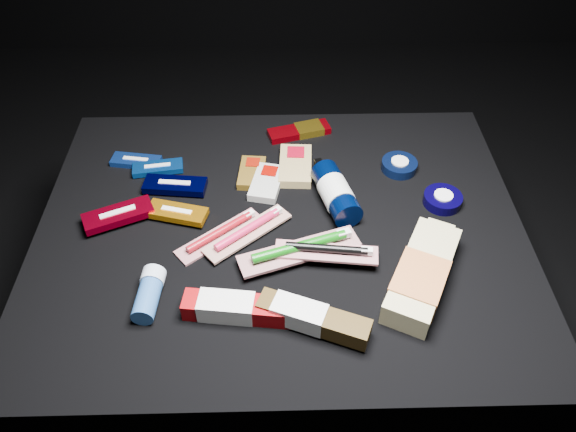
{
  "coord_description": "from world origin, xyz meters",
  "views": [
    {
      "loc": [
        -0.0,
        -0.79,
        1.21
      ],
      "look_at": [
        0.01,
        0.01,
        0.42
      ],
      "focal_mm": 35.0,
      "sensor_mm": 36.0,
      "label": 1
    }
  ],
  "objects_px": {
    "bodywash_bottle": "(422,276)",
    "toothpaste_carton_red": "(236,308)",
    "deodorant_stick": "(149,293)",
    "lotion_bottle": "(336,193)"
  },
  "relations": [
    {
      "from": "toothpaste_carton_red",
      "to": "deodorant_stick",
      "type": "bearing_deg",
      "value": 174.7
    },
    {
      "from": "bodywash_bottle",
      "to": "toothpaste_carton_red",
      "type": "xyz_separation_m",
      "value": [
        -0.33,
        -0.06,
        -0.01
      ]
    },
    {
      "from": "bodywash_bottle",
      "to": "deodorant_stick",
      "type": "xyz_separation_m",
      "value": [
        -0.49,
        -0.02,
        -0.0
      ]
    },
    {
      "from": "lotion_bottle",
      "to": "deodorant_stick",
      "type": "distance_m",
      "value": 0.43
    },
    {
      "from": "bodywash_bottle",
      "to": "toothpaste_carton_red",
      "type": "distance_m",
      "value": 0.34
    },
    {
      "from": "deodorant_stick",
      "to": "toothpaste_carton_red",
      "type": "distance_m",
      "value": 0.16
    },
    {
      "from": "toothpaste_carton_red",
      "to": "lotion_bottle",
      "type": "bearing_deg",
      "value": 61.98
    },
    {
      "from": "bodywash_bottle",
      "to": "toothpaste_carton_red",
      "type": "relative_size",
      "value": 1.21
    },
    {
      "from": "lotion_bottle",
      "to": "deodorant_stick",
      "type": "bearing_deg",
      "value": -160.92
    },
    {
      "from": "bodywash_bottle",
      "to": "lotion_bottle",
      "type": "bearing_deg",
      "value": 148.66
    }
  ]
}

